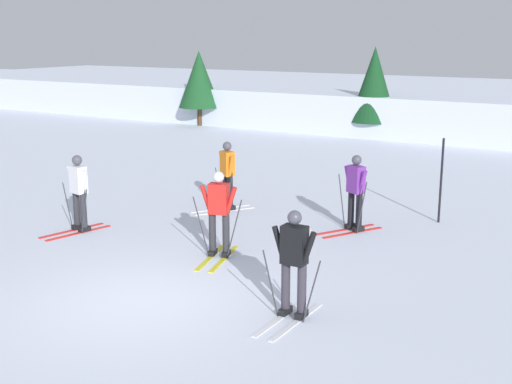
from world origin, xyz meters
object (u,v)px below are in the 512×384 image
skier_orange (227,174)px  conifer_far_centre (199,79)px  trail_marker_pole (441,181)px  skier_red (219,212)px  skier_white (78,191)px  skier_black (295,258)px  skier_purple (355,191)px  conifer_far_right (374,84)px

skier_orange → conifer_far_centre: (-9.66, 12.47, 1.26)m
trail_marker_pole → skier_red: bearing=-123.1°
skier_red → conifer_far_centre: bearing=126.4°
skier_red → skier_white: same height
skier_red → skier_black: bearing=-34.8°
skier_purple → trail_marker_pole: trail_marker_pole is taller
skier_white → conifer_far_centre: bearing=116.6°
skier_white → skier_orange: bearing=60.9°
conifer_far_centre → conifer_far_right: bearing=4.9°
skier_black → conifer_far_centre: bearing=129.0°
skier_white → conifer_far_centre: size_ratio=0.49×
skier_red → conifer_far_right: size_ratio=0.46×
skier_orange → trail_marker_pole: size_ratio=0.87×
conifer_far_centre → skier_red: bearing=-53.6°
skier_black → conifer_far_centre: size_ratio=0.49×
skier_black → skier_orange: bearing=132.0°
skier_purple → conifer_far_centre: (-13.09, 12.58, 1.26)m
skier_orange → conifer_far_right: (-1.27, 13.19, 1.29)m
skier_purple → conifer_far_right: size_ratio=0.46×
skier_white → conifer_far_right: size_ratio=0.46×
skier_white → conifer_far_right: 16.48m
skier_orange → conifer_far_right: bearing=95.5°
skier_red → conifer_far_right: bearing=100.8°
skier_red → conifer_far_centre: (-11.49, 15.59, 1.26)m
skier_purple → skier_red: 3.41m
skier_black → skier_red: same height
skier_orange → skier_white: size_ratio=1.00×
skier_black → conifer_far_right: size_ratio=0.46×
skier_black → trail_marker_pole: trail_marker_pole is taller
trail_marker_pole → skier_white: bearing=-144.4°
conifer_far_centre → skier_black: bearing=-51.0°
conifer_far_right → skier_purple: bearing=-70.5°
skier_orange → conifer_far_right: size_ratio=0.46×
trail_marker_pole → skier_purple: bearing=-131.0°
trail_marker_pole → conifer_far_right: bearing=117.8°
skier_orange → trail_marker_pole: (4.86, 1.54, 0.07)m
skier_orange → skier_red: 3.62m
skier_black → skier_red: bearing=145.2°
conifer_far_right → skier_orange: bearing=-84.5°
skier_white → trail_marker_pole: 8.19m
skier_purple → skier_white: (-5.23, -3.12, -0.00)m
skier_white → skier_purple: bearing=30.8°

